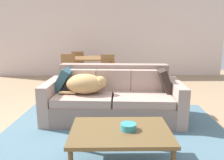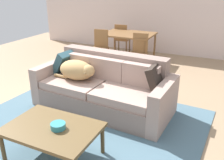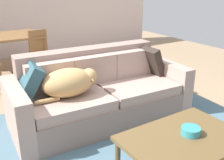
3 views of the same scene
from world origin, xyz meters
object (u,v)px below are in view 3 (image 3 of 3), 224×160
Objects in this scene: throw_pillow_by_right_arm at (150,61)px; dining_chair_near_right at (41,52)px; coffee_table at (184,142)px; bowl_on_coffee_table at (191,131)px; dining_table at (5,39)px; dog_on_left_cushion at (70,82)px; throw_pillow_by_left_arm at (29,82)px; couch at (99,94)px.

dining_chair_near_right is at bearing 115.90° from throw_pillow_by_right_arm.
bowl_on_coffee_table is (0.09, 0.01, 0.08)m from coffee_table.
bowl_on_coffee_table is 4.05m from dining_table.
throw_pillow_by_right_arm reaches higher than dining_table.
dog_on_left_cushion is 2.65m from dining_table.
bowl_on_coffee_table reaches higher than coffee_table.
throw_pillow_by_left_arm is 1.85m from bowl_on_coffee_table.
dining_table is at bearing 119.98° from throw_pillow_by_right_arm.
throw_pillow_by_left_arm is at bearing -119.71° from dining_chair_near_right.
couch is at bearing -7.14° from throw_pillow_by_left_arm.
couch reaches higher than coffee_table.
dining_table is (-0.14, 2.65, 0.06)m from dog_on_left_cushion.
dining_chair_near_right is (0.77, 1.88, -0.17)m from throw_pillow_by_left_arm.
dog_on_left_cushion is at bearing -162.42° from couch.
dining_chair_near_right is (-0.96, 1.98, -0.17)m from throw_pillow_by_right_arm.
dog_on_left_cushion is 0.47m from throw_pillow_by_left_arm.
bowl_on_coffee_table is at bearing -62.85° from dog_on_left_cushion.
dog_on_left_cushion reaches higher than coffee_table.
dog_on_left_cushion is 0.72× the size of coffee_table.
throw_pillow_by_left_arm is 0.47× the size of dining_chair_near_right.
coffee_table is (0.91, -1.55, -0.27)m from throw_pillow_by_left_arm.
dining_chair_near_right reaches higher than throw_pillow_by_left_arm.
bowl_on_coffee_table is (0.58, -1.33, -0.17)m from dog_on_left_cushion.
throw_pillow_by_left_arm is 0.33× the size of dining_table.
throw_pillow_by_left_arm is (-0.41, 0.22, 0.02)m from dog_on_left_cushion.
throw_pillow_by_left_arm is at bearing 120.40° from coffee_table.
throw_pillow_by_left_arm is at bearing 176.59° from throw_pillow_by_right_arm.
dining_chair_near_right reaches higher than throw_pillow_by_right_arm.
dining_chair_near_right is (-0.14, 3.43, 0.10)m from coffee_table.
bowl_on_coffee_table is at bearing -116.95° from throw_pillow_by_right_arm.
throw_pillow_by_right_arm is at bearing 8.53° from dog_on_left_cushion.
throw_pillow_by_left_arm reaches higher than coffee_table.
throw_pillow_by_right_arm reaches higher than dog_on_left_cushion.
dog_on_left_cushion is (-0.45, -0.11, 0.30)m from couch.
throw_pillow_by_left_arm is 2.40× the size of bowl_on_coffee_table.
throw_pillow_by_left_arm is 1.74m from throw_pillow_by_right_arm.
throw_pillow_by_right_arm is 0.46× the size of dining_chair_near_right.
dog_on_left_cushion is 0.61× the size of dining_table.
dining_table is (0.27, 2.43, 0.04)m from throw_pillow_by_left_arm.
dog_on_left_cushion is 1.46m from bowl_on_coffee_table.
dining_table is at bearing 83.56° from throw_pillow_by_left_arm.
throw_pillow_by_right_arm is at bearing -60.02° from dining_table.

